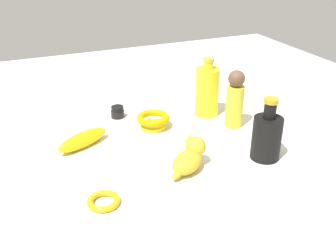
{
  "coord_description": "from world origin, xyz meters",
  "views": [
    {
      "loc": [
        -0.4,
        -0.94,
        0.55
      ],
      "look_at": [
        0.0,
        0.0,
        0.04
      ],
      "focal_mm": 42.09,
      "sensor_mm": 36.0,
      "label": 1
    }
  ],
  "objects_px": {
    "bowl": "(153,120)",
    "person_figure_adult": "(236,100)",
    "nail_polish_jar": "(118,112)",
    "bottle_tall": "(207,91)",
    "banana": "(83,140)",
    "bottle_short": "(267,136)",
    "bangle": "(104,201)",
    "cat_figurine": "(190,157)"
  },
  "relations": [
    {
      "from": "bottle_short",
      "to": "cat_figurine",
      "type": "relative_size",
      "value": 1.4
    },
    {
      "from": "cat_figurine",
      "to": "person_figure_adult",
      "type": "xyz_separation_m",
      "value": [
        0.24,
        0.17,
        0.05
      ]
    },
    {
      "from": "cat_figurine",
      "to": "nail_polish_jar",
      "type": "height_order",
      "value": "cat_figurine"
    },
    {
      "from": "person_figure_adult",
      "to": "banana",
      "type": "xyz_separation_m",
      "value": [
        -0.46,
        0.05,
        -0.07
      ]
    },
    {
      "from": "bottle_short",
      "to": "cat_figurine",
      "type": "xyz_separation_m",
      "value": [
        -0.21,
        0.03,
        -0.03
      ]
    },
    {
      "from": "bottle_tall",
      "to": "bottle_short",
      "type": "bearing_deg",
      "value": -87.72
    },
    {
      "from": "bangle",
      "to": "bottle_tall",
      "type": "height_order",
      "value": "bottle_tall"
    },
    {
      "from": "bottle_tall",
      "to": "cat_figurine",
      "type": "relative_size",
      "value": 1.57
    },
    {
      "from": "bottle_short",
      "to": "nail_polish_jar",
      "type": "distance_m",
      "value": 0.5
    },
    {
      "from": "bangle",
      "to": "banana",
      "type": "xyz_separation_m",
      "value": [
        0.01,
        0.28,
        0.01
      ]
    },
    {
      "from": "bowl",
      "to": "bangle",
      "type": "bearing_deg",
      "value": -127.41
    },
    {
      "from": "cat_figurine",
      "to": "banana",
      "type": "distance_m",
      "value": 0.32
    },
    {
      "from": "nail_polish_jar",
      "to": "bottle_tall",
      "type": "bearing_deg",
      "value": -18.22
    },
    {
      "from": "nail_polish_jar",
      "to": "person_figure_adult",
      "type": "bearing_deg",
      "value": -32.92
    },
    {
      "from": "person_figure_adult",
      "to": "nail_polish_jar",
      "type": "height_order",
      "value": "person_figure_adult"
    },
    {
      "from": "cat_figurine",
      "to": "nail_polish_jar",
      "type": "xyz_separation_m",
      "value": [
        -0.08,
        0.37,
        -0.02
      ]
    },
    {
      "from": "bottle_tall",
      "to": "cat_figurine",
      "type": "height_order",
      "value": "bottle_tall"
    },
    {
      "from": "bangle",
      "to": "nail_polish_jar",
      "type": "bearing_deg",
      "value": 69.61
    },
    {
      "from": "bottle_tall",
      "to": "cat_figurine",
      "type": "distance_m",
      "value": 0.35
    },
    {
      "from": "bowl",
      "to": "cat_figurine",
      "type": "relative_size",
      "value": 0.84
    },
    {
      "from": "cat_figurine",
      "to": "nail_polish_jar",
      "type": "distance_m",
      "value": 0.38
    },
    {
      "from": "cat_figurine",
      "to": "nail_polish_jar",
      "type": "bearing_deg",
      "value": 102.13
    },
    {
      "from": "bottle_short",
      "to": "bowl",
      "type": "height_order",
      "value": "bottle_short"
    },
    {
      "from": "bangle",
      "to": "nail_polish_jar",
      "type": "height_order",
      "value": "nail_polish_jar"
    },
    {
      "from": "person_figure_adult",
      "to": "nail_polish_jar",
      "type": "xyz_separation_m",
      "value": [
        -0.32,
        0.2,
        -0.07
      ]
    },
    {
      "from": "bowl",
      "to": "banana",
      "type": "height_order",
      "value": "banana"
    },
    {
      "from": "banana",
      "to": "nail_polish_jar",
      "type": "xyz_separation_m",
      "value": [
        0.15,
        0.15,
        -0.0
      ]
    },
    {
      "from": "banana",
      "to": "cat_figurine",
      "type": "bearing_deg",
      "value": 109.65
    },
    {
      "from": "bowl",
      "to": "bottle_tall",
      "type": "bearing_deg",
      "value": 6.6
    },
    {
      "from": "bowl",
      "to": "cat_figurine",
      "type": "height_order",
      "value": "cat_figurine"
    },
    {
      "from": "person_figure_adult",
      "to": "banana",
      "type": "bearing_deg",
      "value": 173.54
    },
    {
      "from": "person_figure_adult",
      "to": "nail_polish_jar",
      "type": "bearing_deg",
      "value": 147.08
    },
    {
      "from": "bangle",
      "to": "banana",
      "type": "distance_m",
      "value": 0.28
    },
    {
      "from": "bottle_tall",
      "to": "banana",
      "type": "height_order",
      "value": "bottle_tall"
    },
    {
      "from": "bottle_tall",
      "to": "bowl",
      "type": "relative_size",
      "value": 1.88
    },
    {
      "from": "bottle_tall",
      "to": "nail_polish_jar",
      "type": "bearing_deg",
      "value": 161.78
    },
    {
      "from": "bangle",
      "to": "cat_figurine",
      "type": "distance_m",
      "value": 0.25
    },
    {
      "from": "cat_figurine",
      "to": "person_figure_adult",
      "type": "height_order",
      "value": "person_figure_adult"
    },
    {
      "from": "bowl",
      "to": "person_figure_adult",
      "type": "relative_size",
      "value": 0.57
    },
    {
      "from": "bottle_short",
      "to": "person_figure_adult",
      "type": "relative_size",
      "value": 0.95
    },
    {
      "from": "bowl",
      "to": "cat_figurine",
      "type": "bearing_deg",
      "value": -90.15
    },
    {
      "from": "bottle_short",
      "to": "nail_polish_jar",
      "type": "xyz_separation_m",
      "value": [
        -0.29,
        0.4,
        -0.05
      ]
    }
  ]
}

